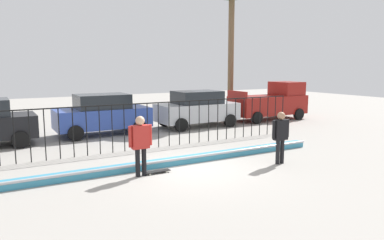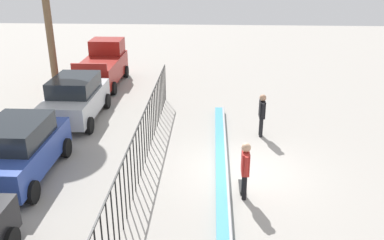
{
  "view_description": "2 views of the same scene",
  "coord_description": "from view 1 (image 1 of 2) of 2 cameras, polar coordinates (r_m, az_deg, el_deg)",
  "views": [
    {
      "loc": [
        -5.39,
        -9.72,
        3.2
      ],
      "look_at": [
        0.91,
        1.39,
        1.31
      ],
      "focal_mm": 34.23,
      "sensor_mm": 36.0,
      "label": 1
    },
    {
      "loc": [
        -12.16,
        1.05,
        6.76
      ],
      "look_at": [
        0.83,
        1.69,
        1.48
      ],
      "focal_mm": 38.69,
      "sensor_mm": 36.0,
      "label": 2
    }
  ],
  "objects": [
    {
      "name": "ground_plane",
      "position": [
        11.57,
        -0.53,
        -7.63
      ],
      "size": [
        60.0,
        60.0,
        0.0
      ],
      "primitive_type": "plane",
      "color": "#9E9991"
    },
    {
      "name": "skateboard",
      "position": [
        11.14,
        -5.41,
        -7.98
      ],
      "size": [
        0.8,
        0.2,
        0.07
      ],
      "rotation": [
        0.0,
        0.0,
        -0.33
      ],
      "color": "black",
      "rests_on": "ground"
    },
    {
      "name": "camera_operator",
      "position": [
        12.3,
        13.64,
        -1.95
      ],
      "size": [
        0.7,
        0.26,
        1.72
      ],
      "rotation": [
        0.0,
        0.0,
        2.45
      ],
      "color": "black",
      "rests_on": "ground"
    },
    {
      "name": "pickup_truck",
      "position": [
        22.51,
        12.2,
        2.72
      ],
      "size": [
        4.7,
        2.12,
        2.24
      ],
      "rotation": [
        0.0,
        0.0,
        0.02
      ],
      "color": "maroon",
      "rests_on": "ground"
    },
    {
      "name": "parked_car_blue",
      "position": [
        17.63,
        -13.77,
        0.92
      ],
      "size": [
        4.3,
        2.12,
        1.9
      ],
      "rotation": [
        0.0,
        0.0,
        0.02
      ],
      "color": "#2D479E",
      "rests_on": "ground"
    },
    {
      "name": "perimeter_fence",
      "position": [
        14.24,
        -6.98,
        -0.08
      ],
      "size": [
        14.04,
        0.04,
        1.8
      ],
      "color": "black",
      "rests_on": "ground"
    },
    {
      "name": "bowl_coping_ledge",
      "position": [
        12.1,
        -2.06,
        -6.33
      ],
      "size": [
        11.0,
        0.41,
        0.27
      ],
      "color": "teal",
      "rests_on": "ground"
    },
    {
      "name": "skateboarder",
      "position": [
        10.69,
        -8.04,
        -3.16
      ],
      "size": [
        0.72,
        0.27,
        1.78
      ],
      "rotation": [
        0.0,
        0.0,
        0.31
      ],
      "color": "black",
      "rests_on": "ground"
    },
    {
      "name": "parked_car_silver",
      "position": [
        19.34,
        0.8,
        1.81
      ],
      "size": [
        4.3,
        2.12,
        1.9
      ],
      "rotation": [
        0.0,
        0.0,
        -0.08
      ],
      "color": "#B7BABF",
      "rests_on": "ground"
    }
  ]
}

